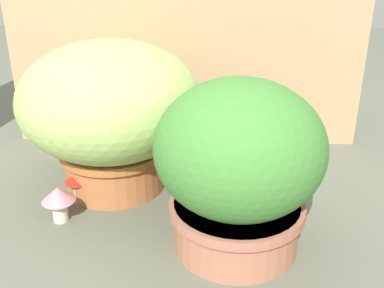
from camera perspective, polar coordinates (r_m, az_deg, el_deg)
ground_plane at (r=1.32m, az=-4.30°, el=-8.09°), size 6.00×6.00×0.00m
cardboard_backdrop at (r=1.64m, az=-0.81°, el=13.10°), size 1.25×0.03×0.78m
grass_planter at (r=1.36m, az=-10.05°, el=4.30°), size 0.52×0.52×0.45m
leafy_planter at (r=1.07m, az=5.78°, el=-2.57°), size 0.40×0.40×0.43m
cat at (r=1.44m, az=5.55°, el=0.21°), size 0.34×0.31×0.32m
mushroom_ornament_pink at (r=1.29m, az=-16.21°, el=-6.44°), size 0.09×0.09×0.10m
mushroom_ornament_red at (r=1.36m, az=-13.88°, el=-4.36°), size 0.08×0.08×0.10m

